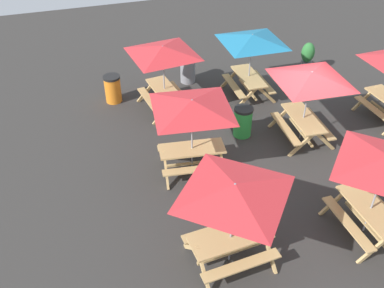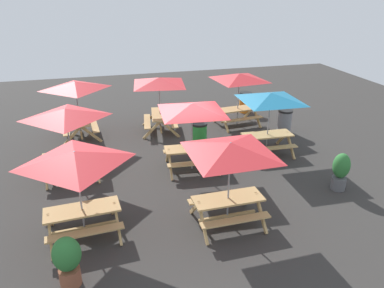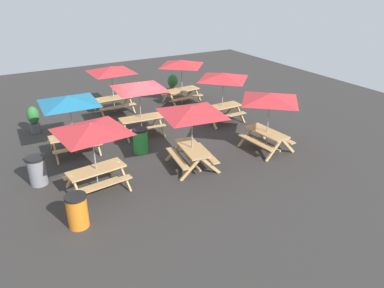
{
  "view_description": "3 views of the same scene",
  "coord_description": "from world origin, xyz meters",
  "px_view_note": "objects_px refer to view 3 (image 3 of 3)",
  "views": [
    {
      "loc": [
        -9.02,
        6.36,
        7.9
      ],
      "look_at": [
        -0.18,
        3.45,
        0.9
      ],
      "focal_mm": 40.0,
      "sensor_mm": 36.0,
      "label": 1
    },
    {
      "loc": [
        -2.7,
        -11.17,
        5.82
      ],
      "look_at": [
        0.21,
        -0.24,
        0.9
      ],
      "focal_mm": 35.0,
      "sensor_mm": 36.0,
      "label": 2
    },
    {
      "loc": [
        5.74,
        13.78,
        6.39
      ],
      "look_at": [
        -0.18,
        3.45,
        0.9
      ],
      "focal_mm": 35.0,
      "sensor_mm": 36.0,
      "label": 3
    }
  ],
  "objects_px": {
    "picnic_table_7": "(270,101)",
    "trash_bin_orange": "(77,211)",
    "picnic_table_3": "(182,66)",
    "picnic_table_5": "(69,104)",
    "picnic_table_2": "(223,80)",
    "picnic_table_6": "(92,133)",
    "potted_plant_1": "(34,119)",
    "picnic_table_0": "(192,115)",
    "potted_plant_0": "(173,83)",
    "picnic_table_1": "(139,89)",
    "trash_bin_green": "(140,141)",
    "picnic_table_4": "(111,73)",
    "trash_bin_gray": "(37,171)"
  },
  "relations": [
    {
      "from": "picnic_table_7",
      "to": "trash_bin_orange",
      "type": "xyz_separation_m",
      "value": [
        7.67,
        1.26,
        -1.49
      ]
    },
    {
      "from": "picnic_table_3",
      "to": "picnic_table_5",
      "type": "relative_size",
      "value": 0.83
    },
    {
      "from": "picnic_table_3",
      "to": "picnic_table_7",
      "type": "height_order",
      "value": "same"
    },
    {
      "from": "picnic_table_2",
      "to": "picnic_table_6",
      "type": "xyz_separation_m",
      "value": [
        6.86,
        3.09,
        0.0
      ]
    },
    {
      "from": "picnic_table_3",
      "to": "picnic_table_7",
      "type": "relative_size",
      "value": 1.0
    },
    {
      "from": "trash_bin_orange",
      "to": "potted_plant_1",
      "type": "relative_size",
      "value": 0.83
    },
    {
      "from": "picnic_table_0",
      "to": "potted_plant_0",
      "type": "distance_m",
      "value": 8.94
    },
    {
      "from": "picnic_table_1",
      "to": "trash_bin_green",
      "type": "xyz_separation_m",
      "value": [
        0.73,
        1.66,
        -1.49
      ]
    },
    {
      "from": "trash_bin_green",
      "to": "trash_bin_orange",
      "type": "relative_size",
      "value": 1.0
    },
    {
      "from": "potted_plant_0",
      "to": "picnic_table_4",
      "type": "bearing_deg",
      "value": 17.15
    },
    {
      "from": "trash_bin_green",
      "to": "picnic_table_5",
      "type": "bearing_deg",
      "value": -28.1
    },
    {
      "from": "picnic_table_1",
      "to": "picnic_table_2",
      "type": "distance_m",
      "value": 3.88
    },
    {
      "from": "picnic_table_7",
      "to": "trash_bin_green",
      "type": "height_order",
      "value": "picnic_table_7"
    },
    {
      "from": "picnic_table_2",
      "to": "picnic_table_4",
      "type": "distance_m",
      "value": 5.42
    },
    {
      "from": "picnic_table_0",
      "to": "picnic_table_1",
      "type": "height_order",
      "value": "same"
    },
    {
      "from": "potted_plant_1",
      "to": "picnic_table_5",
      "type": "bearing_deg",
      "value": 108.73
    },
    {
      "from": "picnic_table_5",
      "to": "potted_plant_1",
      "type": "xyz_separation_m",
      "value": [
        1.0,
        -2.95,
        -1.36
      ]
    },
    {
      "from": "picnic_table_4",
      "to": "picnic_table_5",
      "type": "bearing_deg",
      "value": 51.25
    },
    {
      "from": "picnic_table_3",
      "to": "trash_bin_orange",
      "type": "height_order",
      "value": "picnic_table_3"
    },
    {
      "from": "picnic_table_4",
      "to": "potted_plant_1",
      "type": "distance_m",
      "value": 4.17
    },
    {
      "from": "picnic_table_6",
      "to": "trash_bin_gray",
      "type": "relative_size",
      "value": 2.87
    },
    {
      "from": "trash_bin_orange",
      "to": "picnic_table_1",
      "type": "bearing_deg",
      "value": -128.07
    },
    {
      "from": "picnic_table_1",
      "to": "potted_plant_1",
      "type": "xyz_separation_m",
      "value": [
        3.95,
        -2.47,
        -1.36
      ]
    },
    {
      "from": "trash_bin_green",
      "to": "trash_bin_orange",
      "type": "bearing_deg",
      "value": 46.55
    },
    {
      "from": "picnic_table_6",
      "to": "picnic_table_7",
      "type": "relative_size",
      "value": 1.2
    },
    {
      "from": "picnic_table_6",
      "to": "potted_plant_1",
      "type": "xyz_separation_m",
      "value": [
        0.95,
        -6.02,
        -1.36
      ]
    },
    {
      "from": "picnic_table_3",
      "to": "potted_plant_0",
      "type": "xyz_separation_m",
      "value": [
        -0.29,
        -1.64,
        -1.34
      ]
    },
    {
      "from": "picnic_table_7",
      "to": "trash_bin_orange",
      "type": "bearing_deg",
      "value": -84.59
    },
    {
      "from": "picnic_table_5",
      "to": "trash_bin_gray",
      "type": "xyz_separation_m",
      "value": [
        1.63,
        1.75,
        -1.49
      ]
    },
    {
      "from": "picnic_table_0",
      "to": "picnic_table_5",
      "type": "height_order",
      "value": "same"
    },
    {
      "from": "picnic_table_0",
      "to": "picnic_table_4",
      "type": "xyz_separation_m",
      "value": [
        0.48,
        -6.95,
        0.0
      ]
    },
    {
      "from": "picnic_table_6",
      "to": "trash_bin_gray",
      "type": "distance_m",
      "value": 2.55
    },
    {
      "from": "picnic_table_7",
      "to": "trash_bin_green",
      "type": "distance_m",
      "value": 5.13
    },
    {
      "from": "picnic_table_3",
      "to": "trash_bin_green",
      "type": "height_order",
      "value": "picnic_table_3"
    },
    {
      "from": "picnic_table_1",
      "to": "picnic_table_4",
      "type": "height_order",
      "value": "same"
    },
    {
      "from": "trash_bin_orange",
      "to": "trash_bin_gray",
      "type": "bearing_deg",
      "value": -79.22
    },
    {
      "from": "picnic_table_2",
      "to": "potted_plant_0",
      "type": "distance_m",
      "value": 5.1
    },
    {
      "from": "picnic_table_4",
      "to": "potted_plant_0",
      "type": "relative_size",
      "value": 2.44
    },
    {
      "from": "picnic_table_0",
      "to": "trash_bin_gray",
      "type": "distance_m",
      "value": 5.4
    },
    {
      "from": "picnic_table_4",
      "to": "picnic_table_5",
      "type": "distance_m",
      "value": 4.71
    },
    {
      "from": "potted_plant_0",
      "to": "picnic_table_2",
      "type": "bearing_deg",
      "value": 90.57
    },
    {
      "from": "trash_bin_orange",
      "to": "picnic_table_2",
      "type": "bearing_deg",
      "value": -149.29
    },
    {
      "from": "picnic_table_4",
      "to": "potted_plant_0",
      "type": "bearing_deg",
      "value": -164.09
    },
    {
      "from": "picnic_table_0",
      "to": "picnic_table_7",
      "type": "height_order",
      "value": "same"
    },
    {
      "from": "picnic_table_4",
      "to": "picnic_table_6",
      "type": "bearing_deg",
      "value": 65.56
    },
    {
      "from": "picnic_table_0",
      "to": "trash_bin_green",
      "type": "height_order",
      "value": "picnic_table_0"
    },
    {
      "from": "picnic_table_3",
      "to": "potted_plant_1",
      "type": "height_order",
      "value": "picnic_table_3"
    },
    {
      "from": "trash_bin_green",
      "to": "picnic_table_7",
      "type": "bearing_deg",
      "value": 153.1
    },
    {
      "from": "picnic_table_5",
      "to": "trash_bin_green",
      "type": "relative_size",
      "value": 2.88
    },
    {
      "from": "picnic_table_4",
      "to": "picnic_table_7",
      "type": "xyz_separation_m",
      "value": [
        -3.73,
        7.14,
        0.0
      ]
    }
  ]
}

